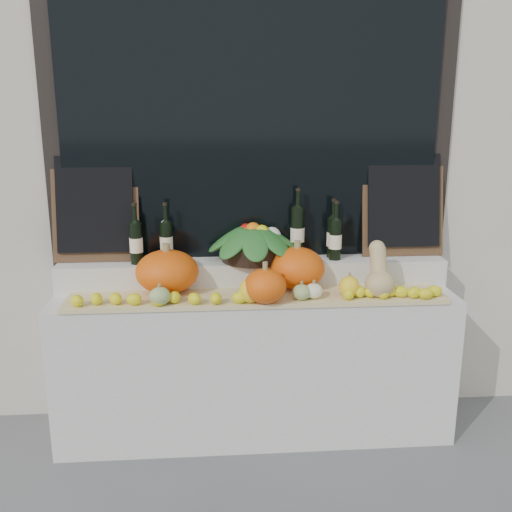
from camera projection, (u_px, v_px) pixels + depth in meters
storefront_facade at (246, 56)px, 3.66m from camera, size 7.00×0.94×4.50m
display_sill at (255, 363)px, 3.42m from camera, size 2.30×0.55×0.88m
rear_tier at (253, 272)px, 3.43m from camera, size 2.30×0.25×0.16m
straw_bedding at (257, 298)px, 3.18m from camera, size 2.10×0.32×0.02m
pumpkin_left at (167, 272)px, 3.21m from camera, size 0.44×0.44×0.24m
pumpkin_right at (297, 268)px, 3.28m from camera, size 0.38×0.38×0.24m
pumpkin_center at (265, 286)px, 3.04m from camera, size 0.28×0.28×0.19m
butternut_squash at (379, 275)px, 3.15m from camera, size 0.17×0.22×0.30m
decorative_gourds at (269, 292)px, 3.08m from camera, size 1.14×0.17×0.16m
lemon_heap at (258, 296)px, 3.06m from camera, size 2.20×0.16×0.06m
produce_bowl at (253, 242)px, 3.37m from camera, size 0.57×0.57×0.24m
wine_bottle_far_left at (136, 242)px, 3.29m from camera, size 0.08×0.08×0.36m
wine_bottle_near_left at (166, 241)px, 3.35m from camera, size 0.08×0.08×0.35m
wine_bottle_tall at (297, 232)px, 3.41m from camera, size 0.08×0.08×0.42m
wine_bottle_near_right at (333, 237)px, 3.44m from camera, size 0.08×0.08×0.36m
wine_bottle_far_right at (335, 239)px, 3.39m from camera, size 0.08×0.08×0.35m
chalkboard_left at (95, 207)px, 3.32m from camera, size 0.50×0.14×0.61m
chalkboard_right at (403, 203)px, 3.46m from camera, size 0.50×0.14×0.61m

